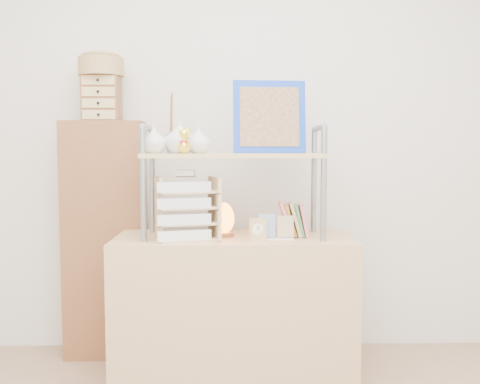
% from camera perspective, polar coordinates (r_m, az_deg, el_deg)
% --- Properties ---
extents(room_shell, '(3.42, 3.41, 2.61)m').
position_cam_1_polar(room_shell, '(1.95, -0.55, 19.51)').
color(room_shell, silver).
rests_on(room_shell, ground).
extents(desk, '(1.20, 0.50, 0.75)m').
position_cam_1_polar(desk, '(2.81, -0.68, -12.34)').
color(desk, tan).
rests_on(desk, ground).
extents(cabinet, '(0.45, 0.25, 1.35)m').
position_cam_1_polar(cabinet, '(3.18, -14.16, -4.91)').
color(cabinet, brown).
rests_on(cabinet, ground).
extents(hutch, '(0.91, 0.34, 0.80)m').
position_cam_1_polar(hutch, '(2.70, -2.04, 4.43)').
color(hutch, gray).
rests_on(hutch, desk).
extents(letter_tray, '(0.33, 0.32, 0.34)m').
position_cam_1_polar(letter_tray, '(2.66, -5.75, -2.07)').
color(letter_tray, '#CEB67B').
rests_on(letter_tray, desk).
extents(salt_lamp, '(0.11, 0.11, 0.17)m').
position_cam_1_polar(salt_lamp, '(2.71, -1.73, -2.91)').
color(salt_lamp, brown).
rests_on(salt_lamp, desk).
extents(desk_clock, '(0.08, 0.05, 0.11)m').
position_cam_1_polar(desk_clock, '(2.59, 1.91, -4.03)').
color(desk_clock, tan).
rests_on(desk_clock, desk).
extents(postcard_stand, '(0.18, 0.05, 0.13)m').
position_cam_1_polar(postcard_stand, '(2.64, 3.84, -4.28)').
color(postcard_stand, white).
rests_on(postcard_stand, desk).
extents(drawer_chest, '(0.20, 0.16, 0.25)m').
position_cam_1_polar(drawer_chest, '(3.13, -14.54, 9.61)').
color(drawer_chest, brown).
rests_on(drawer_chest, cabinet).
extents(woven_basket, '(0.25, 0.25, 0.10)m').
position_cam_1_polar(woven_basket, '(3.15, -14.60, 12.78)').
color(woven_basket, olive).
rests_on(woven_basket, drawer_chest).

